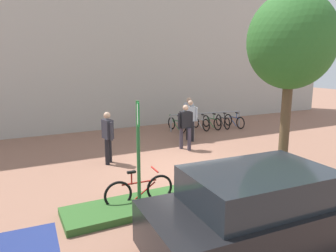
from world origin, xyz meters
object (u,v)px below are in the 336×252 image
object	(u,v)px
bike_rack_cluster	(206,122)
person_suited_navy	(108,134)
bike_at_sign	(140,191)
person_shirt_white	(189,114)
bollard_steel	(192,130)
person_suited_dark	(185,124)
car_black_suv	(264,211)
tree_sidewalk	(291,42)
person_casual_tan	(190,118)
parking_sign_post	(138,140)

from	to	relation	value
bike_rack_cluster	person_suited_navy	xyz separation A→B (m)	(-5.86, -3.07, 0.64)
bike_at_sign	person_shirt_white	distance (m)	7.35
bollard_steel	person_suited_dark	world-z (taller)	person_suited_dark
bike_rack_cluster	bike_at_sign	bearing A→B (deg)	-133.67
bike_rack_cluster	person_suited_navy	size ratio (longest dim) A/B	2.16
bike_at_sign	person_suited_navy	xyz separation A→B (m)	(0.23, 3.31, 0.63)
person_suited_dark	person_shirt_white	bearing A→B (deg)	56.60
person_shirt_white	car_black_suv	size ratio (longest dim) A/B	0.39
tree_sidewalk	bike_at_sign	distance (m)	5.73
tree_sidewalk	bike_at_sign	world-z (taller)	tree_sidewalk
tree_sidewalk	person_casual_tan	world-z (taller)	tree_sidewalk
tree_sidewalk	bike_rack_cluster	size ratio (longest dim) A/B	1.40
person_suited_dark	person_shirt_white	size ratio (longest dim) A/B	1.00
tree_sidewalk	bollard_steel	xyz separation A→B (m)	(-0.29, 4.67, -3.38)
parking_sign_post	person_casual_tan	size ratio (longest dim) A/B	1.45
parking_sign_post	car_black_suv	size ratio (longest dim) A/B	0.57
person_suited_dark	bike_at_sign	bearing A→B (deg)	-132.40
bike_rack_cluster	car_black_suv	distance (m)	10.31
bike_at_sign	person_suited_dark	bearing A→B (deg)	47.60
person_suited_dark	bike_rack_cluster	bearing A→B (deg)	44.74
bike_rack_cluster	person_casual_tan	size ratio (longest dim) A/B	2.16
person_shirt_white	bike_at_sign	bearing A→B (deg)	-129.42
tree_sidewalk	person_suited_navy	bearing A→B (deg)	142.57
person_casual_tan	person_suited_navy	world-z (taller)	same
bollard_steel	person_shirt_white	bearing A→B (deg)	68.52
person_suited_navy	car_black_suv	distance (m)	6.11
tree_sidewalk	parking_sign_post	world-z (taller)	tree_sidewalk
parking_sign_post	bike_rack_cluster	xyz separation A→B (m)	(6.17, 6.57, -1.28)
person_shirt_white	bollard_steel	bearing A→B (deg)	-111.48
tree_sidewalk	bollard_steel	distance (m)	5.77
bollard_steel	person_suited_navy	size ratio (longest dim) A/B	0.52
car_black_suv	person_casual_tan	bearing A→B (deg)	68.46
bike_at_sign	person_suited_dark	world-z (taller)	person_suited_dark
parking_sign_post	bike_rack_cluster	world-z (taller)	parking_sign_post
bollard_steel	bike_at_sign	bearing A→B (deg)	-132.37
person_suited_dark	bollard_steel	bearing A→B (deg)	47.72
person_casual_tan	person_suited_dark	distance (m)	1.41
tree_sidewalk	person_suited_dark	bearing A→B (deg)	108.91
parking_sign_post	person_shirt_white	distance (m)	7.55
person_casual_tan	car_black_suv	world-z (taller)	person_casual_tan
bike_rack_cluster	person_suited_navy	bearing A→B (deg)	-152.38
parking_sign_post	person_suited_dark	world-z (taller)	parking_sign_post
person_casual_tan	person_suited_dark	xyz separation A→B (m)	(-0.87, -1.11, 0.00)
parking_sign_post	bike_rack_cluster	size ratio (longest dim) A/B	0.67
bike_at_sign	person_suited_navy	bearing A→B (deg)	86.05
bike_at_sign	car_black_suv	world-z (taller)	car_black_suv
tree_sidewalk	parking_sign_post	size ratio (longest dim) A/B	2.09
bike_at_sign	car_black_suv	distance (m)	3.01
parking_sign_post	tree_sidewalk	bearing A→B (deg)	2.45
person_casual_tan	person_suited_navy	size ratio (longest dim) A/B	1.00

